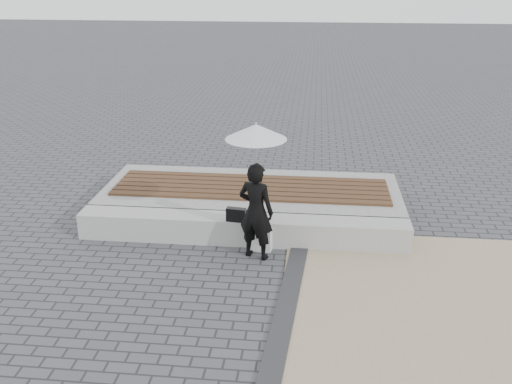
% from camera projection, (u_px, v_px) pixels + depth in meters
% --- Properties ---
extents(ground, '(80.00, 80.00, 0.00)m').
position_uv_depth(ground, '(226.00, 297.00, 7.19)').
color(ground, '#45464A').
rests_on(ground, ground).
extents(terrazzo_zone, '(5.00, 5.00, 0.02)m').
position_uv_depth(terrazzo_zone, '(499.00, 336.00, 6.41)').
color(terrazzo_zone, tan).
rests_on(terrazzo_zone, ground).
extents(edging_band, '(0.61, 5.20, 0.04)m').
position_uv_depth(edging_band, '(283.00, 322.00, 6.65)').
color(edging_band, '#2C2C2E').
rests_on(edging_band, ground).
extents(seating_ledge, '(5.00, 0.45, 0.40)m').
position_uv_depth(seating_ledge, '(242.00, 229.00, 8.60)').
color(seating_ledge, '#ACACA6').
rests_on(seating_ledge, ground).
extents(timber_platform, '(5.00, 2.00, 0.40)m').
position_uv_depth(timber_platform, '(251.00, 199.00, 9.71)').
color(timber_platform, '#A3A39E').
rests_on(timber_platform, ground).
extents(timber_decking, '(4.60, 1.20, 0.04)m').
position_uv_depth(timber_decking, '(251.00, 187.00, 9.63)').
color(timber_decking, '#51301F').
rests_on(timber_decking, timber_platform).
extents(woman, '(0.60, 0.49, 1.42)m').
position_uv_depth(woman, '(256.00, 211.00, 7.94)').
color(woman, black).
rests_on(woman, ground).
extents(parasol, '(0.83, 0.83, 1.06)m').
position_uv_depth(parasol, '(256.00, 132.00, 7.52)').
color(parasol, '#BAB9BF').
rests_on(parasol, ground).
extents(handbag, '(0.30, 0.14, 0.21)m').
position_uv_depth(handbag, '(236.00, 215.00, 8.34)').
color(handbag, black).
rests_on(handbag, seating_ledge).
extents(canvas_tote, '(0.35, 0.19, 0.36)m').
position_uv_depth(canvas_tote, '(260.00, 239.00, 8.32)').
color(canvas_tote, silver).
rests_on(canvas_tote, ground).
extents(magazine, '(0.31, 0.26, 0.01)m').
position_uv_depth(magazine, '(260.00, 229.00, 8.21)').
color(magazine, red).
rests_on(magazine, canvas_tote).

